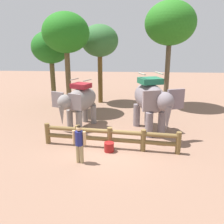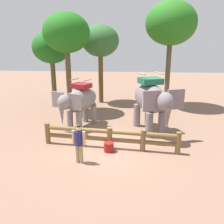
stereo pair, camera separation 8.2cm
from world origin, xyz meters
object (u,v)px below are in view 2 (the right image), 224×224
Objects in this scene: tree_far_left at (51,48)px; tree_far_right at (171,24)px; feed_bucket at (109,147)px; log_fence at (110,136)px; elephant_near_left at (80,101)px; tourist_woman_in_black at (79,141)px; tree_back_center at (66,34)px; tree_deep_back at (100,42)px; elephant_center at (151,100)px.

tree_far_left is 0.74× the size of tree_far_right.
feed_bucket is at bearing -113.42° from tree_far_right.
tree_far_right is at bearing 65.67° from log_fence.
elephant_near_left is at bearing -136.68° from tree_far_right.
tourist_woman_in_black is at bearing -78.50° from elephant_near_left.
elephant_near_left is 0.49× the size of tree_back_center.
feed_bucket is at bearing -58.50° from tree_far_left.
tree_deep_back is 13.70× the size of feed_bucket.
tree_far_right is 17.10× the size of feed_bucket.
tree_back_center is 7.53m from tree_far_right.
tourist_woman_in_black is at bearing -116.47° from tree_far_right.
tree_far_left reaches higher than log_fence.
tree_deep_back is (1.90, 2.95, -0.51)m from tree_back_center.
tourist_woman_in_black is at bearing -126.74° from log_fence.
elephant_center is at bearing 50.26° from tourist_woman_in_black.
elephant_near_left is (-2.01, 2.82, 1.00)m from log_fence.
elephant_center is 7.53m from tree_back_center.
log_fence is 10.07m from tree_deep_back.
elephant_center is 7.45m from tree_far_right.
tree_back_center reaches higher than elephant_center.
tree_back_center reaches higher than tree_deep_back.
tree_deep_back is (-5.27, 0.74, -1.24)m from tree_far_right.
feed_bucket is (2.01, -3.17, -1.38)m from elephant_near_left.
elephant_near_left is at bearing 125.51° from log_fence.
tree_deep_back is (-1.55, 8.97, 4.31)m from log_fence.
feed_bucket is at bearing -80.52° from tree_deep_back.
elephant_center is 8.68× the size of feed_bucket.
elephant_near_left is 4.47m from tourist_woman_in_black.
tree_far_right is (3.72, 8.22, 5.54)m from log_fence.
feed_bucket is (1.13, 1.16, -0.75)m from tourist_woman_in_black.
elephant_center is 9.88m from tree_far_left.
elephant_near_left is at bearing 101.50° from tourist_woman_in_black.
tree_far_left is at bearing 113.07° from tourist_woman_in_black.
elephant_center is at bearing -33.51° from tree_back_center.
tree_far_right is 5.47m from tree_deep_back.
elephant_near_left is 2.02× the size of tourist_woman_in_black.
elephant_near_left is at bearing -59.03° from tree_far_left.
tree_far_right reaches higher than tree_deep_back.
log_fence is at bearing -60.17° from tree_back_center.
elephant_center is at bearing -105.56° from tree_far_right.
tree_far_left is (-7.42, 6.00, 2.58)m from elephant_center.
tree_far_right reaches higher than log_fence.
log_fence is at bearing -57.45° from tree_far_left.
tree_far_left is 0.92× the size of tree_deep_back.
elephant_near_left is 9.09m from tree_far_right.
tree_far_left reaches higher than feed_bucket.
tree_far_left is (-3.32, 5.53, 2.84)m from elephant_near_left.
tourist_woman_in_black is 0.29× the size of tree_far_left.
elephant_center is at bearing 52.45° from feed_bucket.
elephant_center is 8.14m from tree_deep_back.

